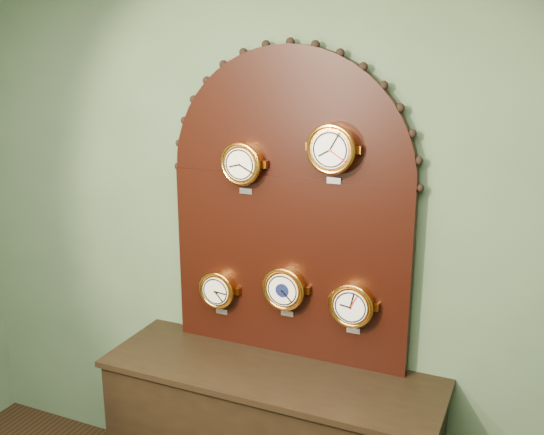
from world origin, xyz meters
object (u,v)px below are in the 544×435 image
at_px(display_board, 289,198).
at_px(barometer, 285,288).
at_px(tide_clock, 352,305).
at_px(roman_clock, 243,163).
at_px(hygrometer, 218,289).
at_px(arabic_clock, 332,149).

distance_m(display_board, barometer, 0.44).
distance_m(display_board, tide_clock, 0.58).
height_order(display_board, barometer, display_board).
bearing_deg(barometer, tide_clock, 0.04).
distance_m(display_board, roman_clock, 0.27).
relative_size(display_board, hygrometer, 6.23).
height_order(roman_clock, arabic_clock, arabic_clock).
bearing_deg(barometer, hygrometer, 179.88).
height_order(display_board, arabic_clock, display_board).
relative_size(hygrometer, tide_clock, 0.93).
xyz_separation_m(roman_clock, hygrometer, (-0.15, 0.00, -0.66)).
bearing_deg(display_board, hygrometer, -169.56).
xyz_separation_m(roman_clock, arabic_clock, (0.44, -0.00, 0.10)).
xyz_separation_m(arabic_clock, tide_clock, (0.12, 0.00, -0.72)).
height_order(arabic_clock, barometer, arabic_clock).
distance_m(roman_clock, tide_clock, 0.83).
height_order(display_board, tide_clock, display_board).
bearing_deg(display_board, roman_clock, -162.59).
relative_size(arabic_clock, tide_clock, 1.04).
distance_m(display_board, hygrometer, 0.62).
xyz_separation_m(display_board, barometer, (0.01, -0.07, -0.43)).
xyz_separation_m(arabic_clock, hygrometer, (-0.59, 0.00, -0.76)).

